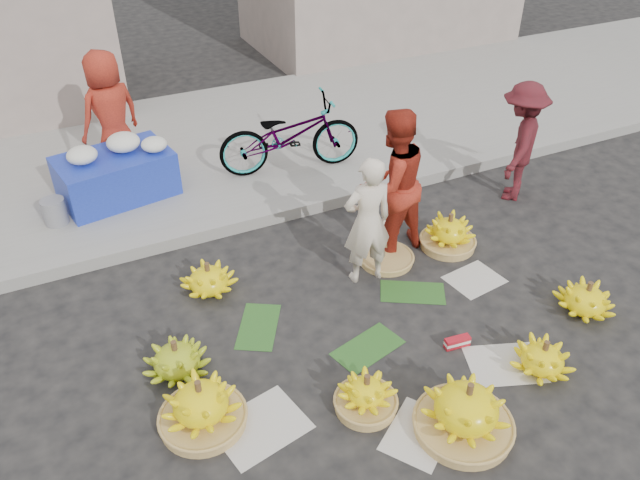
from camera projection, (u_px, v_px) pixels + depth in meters
name	position (u px, v px, depth m)	size (l,w,h in m)	color
ground	(367.00, 331.00, 5.88)	(80.00, 80.00, 0.00)	black
curb	(278.00, 212.00, 7.47)	(40.00, 0.25, 0.15)	gray
sidewalk	(223.00, 143.00, 9.03)	(40.00, 4.00, 0.12)	gray
newspaper_scatter	(412.00, 390.00, 5.28)	(3.20, 1.80, 0.00)	beige
banana_leaves	(348.00, 321.00, 5.99)	(2.00, 1.00, 0.00)	#20511B
banana_bunch_0	(201.00, 406.00, 4.89)	(0.78, 0.78, 0.47)	#AA8447
banana_bunch_1	(366.00, 395.00, 5.05)	(0.51, 0.51, 0.37)	#AA8447
banana_bunch_2	(466.00, 410.00, 4.82)	(0.85, 0.85, 0.52)	#AA8447
banana_bunch_3	(543.00, 358.00, 5.40)	(0.68, 0.68, 0.33)	#FFEB0C
banana_bunch_4	(586.00, 299.00, 6.03)	(0.59, 0.59, 0.35)	#FFEB0C
banana_bunch_5	(449.00, 233.00, 6.92)	(0.61, 0.61, 0.43)	#AA8447
banana_bunch_6	(176.00, 359.00, 5.38)	(0.70, 0.70, 0.35)	#83A517
banana_bunch_7	(208.00, 279.00, 6.28)	(0.71, 0.71, 0.35)	#FFEB0C
basket_spare	(386.00, 259.00, 6.77)	(0.58, 0.58, 0.07)	#AA8447
incense_stack	(457.00, 342.00, 5.68)	(0.24, 0.08, 0.10)	#B1121F
vendor_cream	(367.00, 222.00, 6.16)	(0.51, 0.34, 1.40)	beige
vendor_red	(392.00, 184.00, 6.53)	(0.80, 0.62, 1.65)	#B5301B
man_striped	(519.00, 142.00, 7.51)	(0.96, 0.55, 1.49)	maroon
flower_table	(116.00, 173.00, 7.52)	(1.43, 1.03, 0.76)	#1A2DA9
grey_bucket	(55.00, 212.00, 7.11)	(0.27, 0.27, 0.30)	slate
flower_vendor	(111.00, 115.00, 7.74)	(0.79, 0.51, 1.61)	#B5301B
bicycle	(290.00, 135.00, 7.99)	(1.85, 0.64, 0.97)	gray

